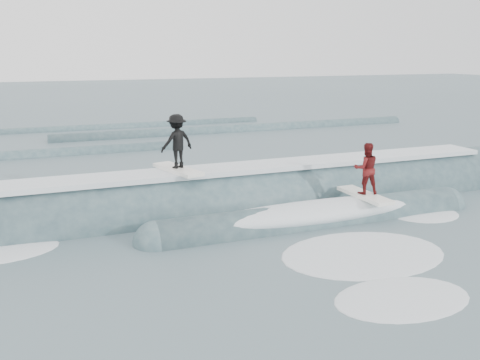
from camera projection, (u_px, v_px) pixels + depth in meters
name	position (u px, v px, depth m)	size (l,w,h in m)	color
ground	(274.00, 243.00, 13.16)	(160.00, 160.00, 0.00)	#435761
breaking_wave	(239.00, 209.00, 15.89)	(22.63, 3.98, 2.41)	#334C56
surfer_black	(177.00, 144.00, 15.06)	(1.11, 2.07, 1.63)	white
surfer_red	(366.00, 173.00, 15.00)	(0.83, 2.01, 1.55)	white
whitewater	(273.00, 253.00, 12.51)	(15.27, 7.81, 0.10)	white
far_swells	(120.00, 139.00, 28.81)	(37.99, 8.65, 0.80)	#334C56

